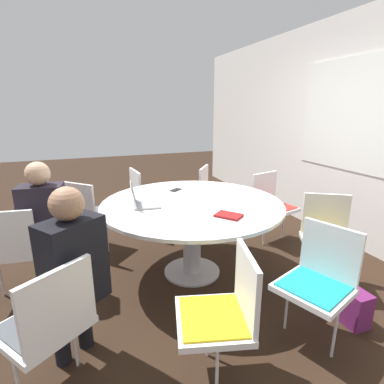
{
  "coord_description": "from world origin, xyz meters",
  "views": [
    {
      "loc": [
        2.56,
        -0.97,
        1.63
      ],
      "look_at": [
        0.0,
        0.0,
        0.86
      ],
      "focal_mm": 28.0,
      "sensor_mm": 36.0,
      "label": 1
    }
  ],
  "objects_px": {
    "chair_2": "(224,308)",
    "chair_8": "(89,210)",
    "chair_5": "(271,202)",
    "person_1": "(73,265)",
    "chair_6": "(213,192)",
    "cell_phone": "(176,190)",
    "chair_4": "(327,233)",
    "laptop": "(141,200)",
    "person_0": "(44,218)",
    "chair_1": "(48,320)",
    "chair_7": "(145,195)",
    "chair_3": "(319,276)",
    "chair_0": "(15,245)",
    "spiral_notebook": "(229,215)",
    "handbag": "(346,302)"
  },
  "relations": [
    {
      "from": "chair_1",
      "to": "chair_4",
      "type": "bearing_deg",
      "value": -27.23
    },
    {
      "from": "chair_5",
      "to": "person_1",
      "type": "xyz_separation_m",
      "value": [
        1.17,
        -2.28,
        0.2
      ]
    },
    {
      "from": "chair_0",
      "to": "chair_5",
      "type": "relative_size",
      "value": 1.0
    },
    {
      "from": "chair_8",
      "to": "person_1",
      "type": "distance_m",
      "value": 1.64
    },
    {
      "from": "chair_4",
      "to": "chair_1",
      "type": "bearing_deg",
      "value": 40.86
    },
    {
      "from": "chair_7",
      "to": "person_1",
      "type": "height_order",
      "value": "person_1"
    },
    {
      "from": "chair_5",
      "to": "chair_6",
      "type": "distance_m",
      "value": 0.83
    },
    {
      "from": "cell_phone",
      "to": "chair_4",
      "type": "bearing_deg",
      "value": 46.6
    },
    {
      "from": "chair_0",
      "to": "chair_1",
      "type": "xyz_separation_m",
      "value": [
        1.12,
        0.34,
        0.0
      ]
    },
    {
      "from": "person_0",
      "to": "chair_8",
      "type": "bearing_deg",
      "value": 68.05
    },
    {
      "from": "chair_6",
      "to": "spiral_notebook",
      "type": "bearing_deg",
      "value": 16.78
    },
    {
      "from": "person_0",
      "to": "cell_phone",
      "type": "xyz_separation_m",
      "value": [
        -0.27,
        1.29,
        0.06
      ]
    },
    {
      "from": "chair_3",
      "to": "chair_0",
      "type": "bearing_deg",
      "value": 37.42
    },
    {
      "from": "person_1",
      "to": "spiral_notebook",
      "type": "height_order",
      "value": "person_1"
    },
    {
      "from": "chair_1",
      "to": "person_0",
      "type": "bearing_deg",
      "value": 58.09
    },
    {
      "from": "chair_0",
      "to": "chair_8",
      "type": "height_order",
      "value": "same"
    },
    {
      "from": "chair_2",
      "to": "cell_phone",
      "type": "height_order",
      "value": "chair_2"
    },
    {
      "from": "chair_1",
      "to": "chair_8",
      "type": "relative_size",
      "value": 1.0
    },
    {
      "from": "chair_3",
      "to": "chair_4",
      "type": "distance_m",
      "value": 0.82
    },
    {
      "from": "chair_6",
      "to": "spiral_notebook",
      "type": "height_order",
      "value": "chair_6"
    },
    {
      "from": "spiral_notebook",
      "to": "handbag",
      "type": "height_order",
      "value": "spiral_notebook"
    },
    {
      "from": "chair_0",
      "to": "spiral_notebook",
      "type": "xyz_separation_m",
      "value": [
        0.62,
        1.7,
        0.26
      ]
    },
    {
      "from": "chair_8",
      "to": "cell_phone",
      "type": "bearing_deg",
      "value": 22.12
    },
    {
      "from": "handbag",
      "to": "laptop",
      "type": "bearing_deg",
      "value": -129.71
    },
    {
      "from": "chair_6",
      "to": "person_0",
      "type": "bearing_deg",
      "value": -30.01
    },
    {
      "from": "chair_3",
      "to": "person_0",
      "type": "height_order",
      "value": "person_0"
    },
    {
      "from": "chair_6",
      "to": "handbag",
      "type": "bearing_deg",
      "value": 42.19
    },
    {
      "from": "chair_2",
      "to": "chair_8",
      "type": "xyz_separation_m",
      "value": [
        -2.09,
        -0.66,
        0.0
      ]
    },
    {
      "from": "person_1",
      "to": "laptop",
      "type": "distance_m",
      "value": 1.03
    },
    {
      "from": "chair_7",
      "to": "spiral_notebook",
      "type": "xyz_separation_m",
      "value": [
        1.73,
        0.34,
        0.26
      ]
    },
    {
      "from": "chair_3",
      "to": "person_1",
      "type": "distance_m",
      "value": 1.64
    },
    {
      "from": "chair_4",
      "to": "cell_phone",
      "type": "bearing_deg",
      "value": -11.61
    },
    {
      "from": "chair_0",
      "to": "chair_5",
      "type": "xyz_separation_m",
      "value": [
        -0.25,
        2.76,
        0.0
      ]
    },
    {
      "from": "chair_1",
      "to": "chair_6",
      "type": "bearing_deg",
      "value": 10.3
    },
    {
      "from": "chair_2",
      "to": "person_1",
      "type": "distance_m",
      "value": 0.95
    },
    {
      "from": "chair_1",
      "to": "chair_6",
      "type": "relative_size",
      "value": 1.0
    },
    {
      "from": "chair_8",
      "to": "person_0",
      "type": "xyz_separation_m",
      "value": [
        0.67,
        -0.38,
        0.2
      ]
    },
    {
      "from": "chair_1",
      "to": "chair_2",
      "type": "relative_size",
      "value": 1.0
    },
    {
      "from": "chair_1",
      "to": "chair_2",
      "type": "distance_m",
      "value": 0.99
    },
    {
      "from": "chair_7",
      "to": "laptop",
      "type": "xyz_separation_m",
      "value": [
        1.19,
        -0.28,
        0.3
      ]
    },
    {
      "from": "laptop",
      "to": "chair_0",
      "type": "bearing_deg",
      "value": 93.58
    },
    {
      "from": "chair_4",
      "to": "handbag",
      "type": "xyz_separation_m",
      "value": [
        0.48,
        -0.21,
        -0.37
      ]
    },
    {
      "from": "chair_3",
      "to": "chair_7",
      "type": "xyz_separation_m",
      "value": [
        -2.41,
        -0.7,
        0.0
      ]
    },
    {
      "from": "chair_0",
      "to": "chair_7",
      "type": "relative_size",
      "value": 1.0
    },
    {
      "from": "chair_0",
      "to": "laptop",
      "type": "bearing_deg",
      "value": 3.58
    },
    {
      "from": "chair_0",
      "to": "person_1",
      "type": "bearing_deg",
      "value": -54.46
    },
    {
      "from": "chair_6",
      "to": "cell_phone",
      "type": "bearing_deg",
      "value": -13.69
    },
    {
      "from": "person_1",
      "to": "cell_phone",
      "type": "relative_size",
      "value": 7.8
    },
    {
      "from": "person_0",
      "to": "cell_phone",
      "type": "distance_m",
      "value": 1.32
    },
    {
      "from": "chair_2",
      "to": "person_1",
      "type": "relative_size",
      "value": 0.71
    }
  ]
}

